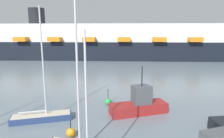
# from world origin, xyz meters

# --- Properties ---
(sailboat_6) EXTENTS (5.21, 2.51, 9.72)m
(sailboat_6) POSITION_xyz_m (-6.00, 11.43, 0.47)
(sailboat_6) COLOR navy
(sailboat_6) RESTS_ON ground_plane
(fishing_boat_0) EXTENTS (5.73, 3.31, 4.58)m
(fishing_boat_0) POSITION_xyz_m (2.71, 13.27, 0.88)
(fishing_boat_0) COLOR maroon
(fishing_boat_0) RESTS_ON ground_plane
(channel_buoy_1) EXTENTS (0.70, 0.70, 1.73)m
(channel_buoy_1) POSITION_xyz_m (-0.37, 15.33, 0.36)
(channel_buoy_1) COLOR green
(channel_buoy_1) RESTS_ON ground_plane
(channel_buoy_2) EXTENTS (0.69, 0.69, 1.32)m
(channel_buoy_2) POSITION_xyz_m (-2.83, 8.79, 0.35)
(channel_buoy_2) COLOR orange
(channel_buoy_2) RESTS_ON ground_plane
(cruise_ship) EXTENTS (88.42, 15.35, 14.02)m
(cruise_ship) POSITION_xyz_m (-6.55, 51.87, 4.43)
(cruise_ship) COLOR black
(cruise_ship) RESTS_ON ground_plane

